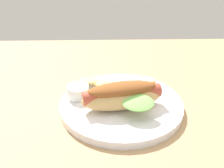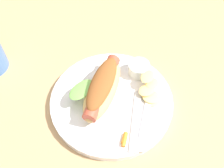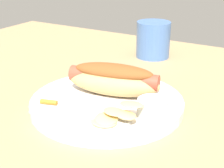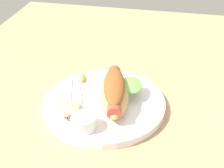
# 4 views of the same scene
# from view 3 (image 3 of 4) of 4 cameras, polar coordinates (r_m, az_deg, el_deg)

# --- Properties ---
(ground_plane) EXTENTS (1.20, 0.90, 0.02)m
(ground_plane) POSITION_cam_3_polar(r_m,az_deg,el_deg) (0.59, -0.13, -4.18)
(ground_plane) COLOR tan
(plate) EXTENTS (0.26, 0.26, 0.02)m
(plate) POSITION_cam_3_polar(r_m,az_deg,el_deg) (0.57, -0.51, -3.28)
(plate) COLOR white
(plate) RESTS_ON ground_plane
(hot_dog) EXTENTS (0.17, 0.10, 0.05)m
(hot_dog) POSITION_cam_3_polar(r_m,az_deg,el_deg) (0.58, 0.18, 0.87)
(hot_dog) COLOR tan
(hot_dog) RESTS_ON plate
(sauce_ramekin) EXTENTS (0.05, 0.05, 0.03)m
(sauce_ramekin) POSITION_cam_3_polar(r_m,az_deg,el_deg) (0.51, 6.85, -3.99)
(sauce_ramekin) COLOR white
(sauce_ramekin) RESTS_ON plate
(fork) EXTENTS (0.15, 0.05, 0.00)m
(fork) POSITION_cam_3_polar(r_m,az_deg,el_deg) (0.51, -6.00, -5.41)
(fork) COLOR silver
(fork) RESTS_ON plate
(knife) EXTENTS (0.13, 0.06, 0.00)m
(knife) POSITION_cam_3_polar(r_m,az_deg,el_deg) (0.53, -6.61, -4.38)
(knife) COLOR silver
(knife) RESTS_ON plate
(chips_pile) EXTENTS (0.07, 0.06, 0.03)m
(chips_pile) POSITION_cam_3_polar(r_m,az_deg,el_deg) (0.49, 0.45, -5.22)
(chips_pile) COLOR #E6C67A
(chips_pile) RESTS_ON plate
(carrot_garnish) EXTENTS (0.03, 0.02, 0.01)m
(carrot_garnish) POSITION_cam_3_polar(r_m,az_deg,el_deg) (0.56, -10.53, -3.01)
(carrot_garnish) COLOR orange
(carrot_garnish) RESTS_ON plate
(drinking_cup) EXTENTS (0.08, 0.08, 0.09)m
(drinking_cup) POSITION_cam_3_polar(r_m,az_deg,el_deg) (0.83, 6.94, 7.44)
(drinking_cup) COLOR #4770B2
(drinking_cup) RESTS_ON ground_plane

